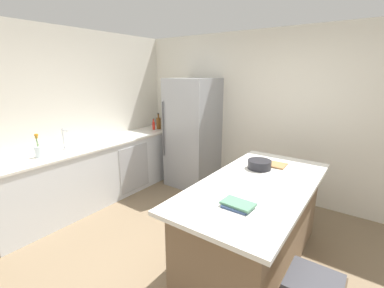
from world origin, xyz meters
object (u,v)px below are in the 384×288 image
at_px(kitchen_island, 255,224).
at_px(vinegar_bottle, 163,121).
at_px(soda_bottle, 165,120).
at_px(cutting_board, 270,164).
at_px(mixing_bowl, 259,164).
at_px(refrigerator, 193,133).
at_px(cookbook_stack, 238,205).
at_px(hot_sauce_bottle, 154,125).
at_px(flower_vase, 39,150).
at_px(sink_faucet, 64,139).
at_px(whiskey_bottle, 159,123).

distance_m(kitchen_island, vinegar_bottle, 2.92).
bearing_deg(soda_bottle, cutting_board, -20.60).
relative_size(soda_bottle, mixing_bowl, 1.43).
bearing_deg(refrigerator, cookbook_stack, -46.55).
bearing_deg(hot_sauce_bottle, flower_vase, -90.33).
bearing_deg(mixing_bowl, vinegar_bottle, 156.41).
xyz_separation_m(kitchen_island, flower_vase, (-2.57, -0.86, 0.55)).
xyz_separation_m(cookbook_stack, cutting_board, (-0.14, 1.15, -0.01)).
distance_m(soda_bottle, cutting_board, 2.62).
distance_m(soda_bottle, vinegar_bottle, 0.12).
bearing_deg(hot_sauce_bottle, cutting_board, -14.23).
bearing_deg(mixing_bowl, soda_bottle, 154.84).
xyz_separation_m(kitchen_island, sink_faucet, (-2.63, -0.48, 0.61)).
height_order(kitchen_island, sink_faucet, sink_faucet).
bearing_deg(cookbook_stack, flower_vase, -173.26).
height_order(flower_vase, cutting_board, flower_vase).
height_order(vinegar_bottle, mixing_bowl, vinegar_bottle).
bearing_deg(sink_faucet, kitchen_island, 10.41).
relative_size(cookbook_stack, mixing_bowl, 1.01).
bearing_deg(mixing_bowl, whiskey_bottle, 158.63).
relative_size(vinegar_bottle, whiskey_bottle, 1.12).
relative_size(mixing_bowl, cutting_board, 0.72).
relative_size(sink_faucet, cutting_board, 0.83).
xyz_separation_m(soda_bottle, hot_sauce_bottle, (-0.02, -0.29, -0.07)).
distance_m(soda_bottle, mixing_bowl, 2.65).
bearing_deg(vinegar_bottle, sink_faucet, -94.29).
height_order(refrigerator, flower_vase, refrigerator).
bearing_deg(vinegar_bottle, refrigerator, -5.60).
relative_size(sink_faucet, flower_vase, 0.97).
height_order(refrigerator, soda_bottle, refrigerator).
bearing_deg(cookbook_stack, mixing_bowl, 101.61).
relative_size(sink_faucet, cookbook_stack, 1.14).
bearing_deg(mixing_bowl, kitchen_island, -70.52).
bearing_deg(hot_sauce_bottle, whiskey_bottle, 72.37).
xyz_separation_m(sink_faucet, flower_vase, (0.06, -0.37, -0.06)).
bearing_deg(hot_sauce_bottle, soda_bottle, 85.42).
bearing_deg(whiskey_bottle, cutting_board, -16.64).
xyz_separation_m(refrigerator, hot_sauce_bottle, (-0.82, -0.12, 0.06)).
bearing_deg(cookbook_stack, cutting_board, 96.98).
bearing_deg(kitchen_island, flower_vase, -161.57).
relative_size(kitchen_island, whiskey_bottle, 6.76).
bearing_deg(kitchen_island, cutting_board, 98.20).
distance_m(sink_faucet, mixing_bowl, 2.64).
distance_m(kitchen_island, cookbook_stack, 0.73).
xyz_separation_m(refrigerator, vinegar_bottle, (-0.75, 0.07, 0.12)).
bearing_deg(cookbook_stack, whiskey_bottle, 144.03).
xyz_separation_m(sink_faucet, whiskey_bottle, (0.10, 1.81, -0.04)).
xyz_separation_m(soda_bottle, whiskey_bottle, (0.01, -0.19, -0.03)).
distance_m(refrigerator, vinegar_bottle, 0.76).
bearing_deg(kitchen_island, soda_bottle, 149.09).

